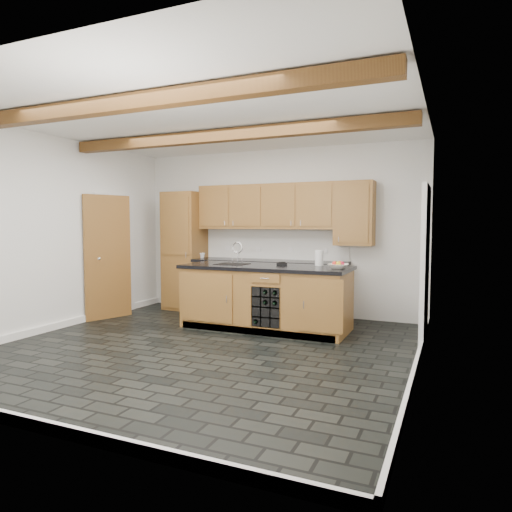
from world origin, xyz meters
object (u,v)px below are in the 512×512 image
Objects in this scene: kitchen_scale at (282,264)px; paper_towel at (319,258)px; fruit_bowl at (338,266)px; island at (266,297)px.

paper_towel is at bearing -3.62° from kitchen_scale.
fruit_bowl is at bearing -31.78° from kitchen_scale.
island is 13.93× the size of kitchen_scale.
fruit_bowl is 1.18× the size of paper_towel.
island is at bearing 178.07° from fruit_bowl.
paper_towel is (0.52, 0.15, 0.09)m from kitchen_scale.
fruit_bowl is (1.07, -0.04, 0.50)m from island.
kitchen_scale is 0.90m from fruit_bowl.
fruit_bowl is 0.50m from paper_towel.
fruit_bowl reaches higher than kitchen_scale.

